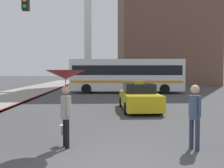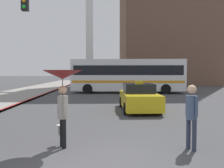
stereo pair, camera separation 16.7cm
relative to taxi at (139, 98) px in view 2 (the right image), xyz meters
The scene contains 6 objects.
ground_plane 8.45m from the taxi, 104.13° to the right, with size 300.00×300.00×0.00m, color #424244.
taxi is the anchor object (origin of this frame).
city_bus 12.12m from the taxi, 87.23° to the left, with size 11.34×3.49×3.36m.
pedestrian_with_umbrella 7.76m from the taxi, 113.86° to the right, with size 1.10×1.10×2.14m.
pedestrian_man 7.42m from the taxi, 87.23° to the right, with size 0.38×0.43×1.74m.
monument_cross 23.29m from the taxi, 100.08° to the left, with size 8.56×0.90×19.46m.
Camera 2 is at (0.03, -6.07, 2.07)m, focal length 42.00 mm.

